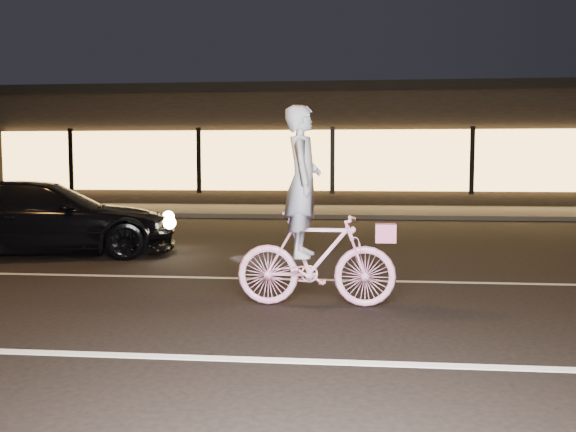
# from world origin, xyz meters

# --- Properties ---
(ground) EXTENTS (90.00, 90.00, 0.00)m
(ground) POSITION_xyz_m (0.00, 0.00, 0.00)
(ground) COLOR black
(ground) RESTS_ON ground
(lane_stripe_near) EXTENTS (60.00, 0.12, 0.01)m
(lane_stripe_near) POSITION_xyz_m (0.00, -1.50, 0.00)
(lane_stripe_near) COLOR silver
(lane_stripe_near) RESTS_ON ground
(lane_stripe_far) EXTENTS (60.00, 0.10, 0.01)m
(lane_stripe_far) POSITION_xyz_m (0.00, 2.00, 0.00)
(lane_stripe_far) COLOR gray
(lane_stripe_far) RESTS_ON ground
(sidewalk) EXTENTS (30.00, 4.00, 0.12)m
(sidewalk) POSITION_xyz_m (0.00, 13.00, 0.06)
(sidewalk) COLOR #383533
(sidewalk) RESTS_ON ground
(storefront) EXTENTS (25.40, 8.42, 4.20)m
(storefront) POSITION_xyz_m (0.00, 18.97, 2.15)
(storefront) COLOR black
(storefront) RESTS_ON ground
(cyclist) EXTENTS (1.73, 0.60, 2.18)m
(cyclist) POSITION_xyz_m (0.30, 0.46, 0.78)
(cyclist) COLOR #F93F9B
(cyclist) RESTS_ON ground
(sedan) EXTENTS (4.65, 2.97, 1.25)m
(sedan) POSITION_xyz_m (-4.41, 3.70, 0.63)
(sedan) COLOR black
(sedan) RESTS_ON ground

